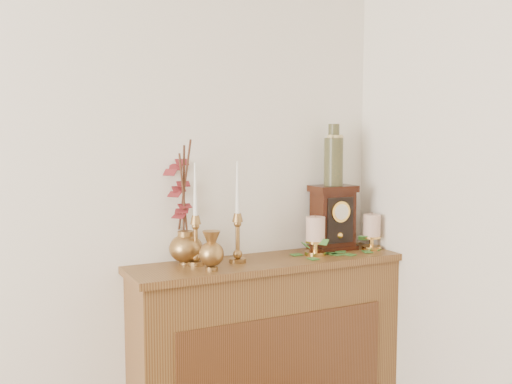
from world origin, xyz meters
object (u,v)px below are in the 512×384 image
candlestick_left (196,232)px  bud_vase (211,251)px  candlestick_center (238,230)px  ginger_jar (180,208)px  ceramic_vase (334,158)px  mantel_clock (333,218)px

candlestick_left → bud_vase: candlestick_left is taller
candlestick_center → ginger_jar: bearing=153.0°
candlestick_center → ceramic_vase: size_ratio=1.50×
bud_vase → ginger_jar: bearing=106.0°
candlestick_center → bud_vase: 0.19m
bud_vase → ceramic_vase: bearing=12.9°
candlestick_center → ginger_jar: size_ratio=0.82×
candlestick_left → ginger_jar: ginger_jar is taller
candlestick_center → candlestick_left: bearing=171.2°
candlestick_center → ginger_jar: (-0.22, 0.11, 0.09)m
candlestick_left → bud_vase: 0.14m
ginger_jar → candlestick_left: bearing=-65.8°
candlestick_left → mantel_clock: candlestick_left is taller
bud_vase → candlestick_left: bearing=99.9°
candlestick_left → ceramic_vase: ceramic_vase is taller
mantel_clock → ceramic_vase: ceramic_vase is taller
ceramic_vase → ginger_jar: bearing=176.4°
mantel_clock → candlestick_left: bearing=-177.0°
ceramic_vase → candlestick_center: bearing=-173.1°
ginger_jar → ceramic_vase: bearing=-3.6°
ginger_jar → ceramic_vase: size_ratio=1.83×
bud_vase → mantel_clock: (0.68, 0.15, 0.07)m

